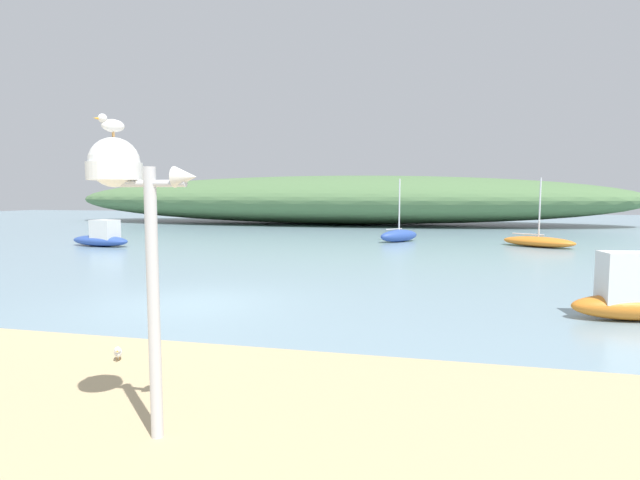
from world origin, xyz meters
The scene contains 9 objects.
ground_plane centered at (0.00, 0.00, 0.00)m, with size 120.00×120.00×0.00m, color #7A99A8.
distant_hill centered at (-3.16, 33.50, 2.13)m, with size 51.06×13.17×4.27m, color #517547.
mast_structure centered at (2.78, -6.55, 2.67)m, with size 1.14×0.53×2.99m.
seagull_on_radar centered at (2.66, -6.56, 3.32)m, with size 0.22×0.28×0.22m.
sailboat_inner_mooring centered at (3.72, 17.03, 0.36)m, with size 2.37×2.59×3.47m.
sailboat_far_left centered at (10.73, 15.96, 0.27)m, with size 3.69×2.92×3.45m.
motorboat_east_reach centered at (-10.79, 11.25, 0.47)m, with size 3.59×1.68×1.35m.
motorboat_far_right centered at (9.77, 0.70, 0.50)m, with size 2.71×1.20×1.44m.
seagull_upper_strand centered at (1.22, -4.58, 0.33)m, with size 0.23×0.31×0.23m.
Camera 1 is at (5.75, -10.92, 2.64)m, focal length 28.21 mm.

